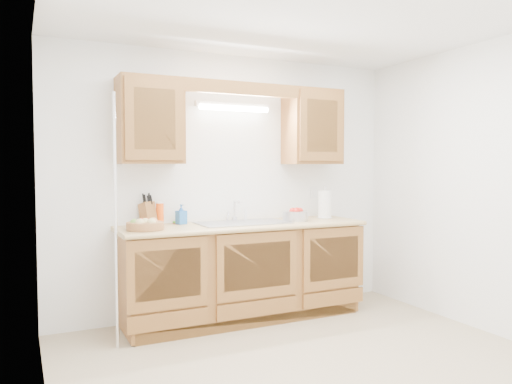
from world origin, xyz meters
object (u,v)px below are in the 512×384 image
fruit_basket (145,225)px  knife_block (148,213)px  apple_bowl (295,215)px  paper_towel (325,205)px

fruit_basket → knife_block: (0.09, 0.29, 0.07)m
apple_bowl → paper_towel: bearing=8.6°
knife_block → apple_bowl: bearing=-30.6°
paper_towel → apple_bowl: bearing=-171.4°
fruit_basket → paper_towel: bearing=3.4°
fruit_basket → paper_towel: size_ratio=1.12×
fruit_basket → apple_bowl: bearing=2.0°
apple_bowl → knife_block: bearing=170.0°
paper_towel → apple_bowl: size_ratio=1.06×
knife_block → paper_towel: paper_towel is taller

